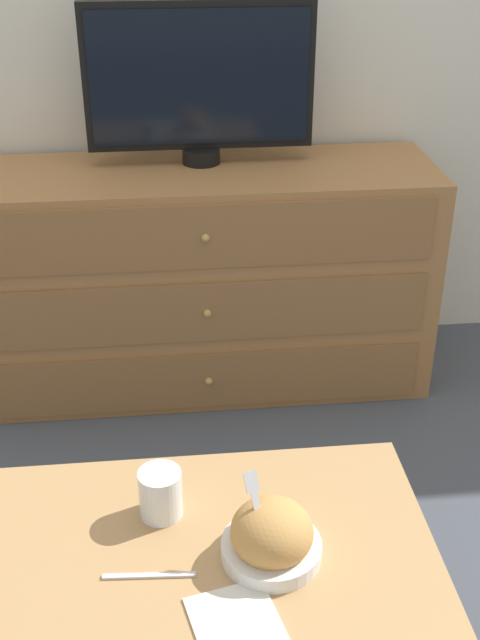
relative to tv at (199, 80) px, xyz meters
name	(u,v)px	position (x,y,z in m)	size (l,w,h in m)	color
ground_plane	(176,339)	(-0.10, 0.18, -0.96)	(12.00, 12.00, 0.00)	#474C56
dresser	(203,280)	(-0.01, -0.07, -0.60)	(1.42, 0.45, 0.72)	#9E6B3D
tv	(199,80)	(0.00, 0.00, 0.00)	(0.67, 0.11, 0.46)	black
coffee_table	(191,578)	(-0.11, -1.31, -0.60)	(0.88, 0.54, 0.43)	tan
takeout_bowl	(272,537)	(0.03, -1.33, -0.49)	(0.18, 0.18, 0.16)	silver
drink_cup	(161,496)	(-0.16, -1.20, -0.49)	(0.08, 0.08, 0.10)	white
napkin	(235,620)	(-0.04, -1.47, -0.53)	(0.17, 0.17, 0.00)	silver
knife	(149,576)	(-0.18, -1.36, -0.53)	(0.16, 0.02, 0.01)	silver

